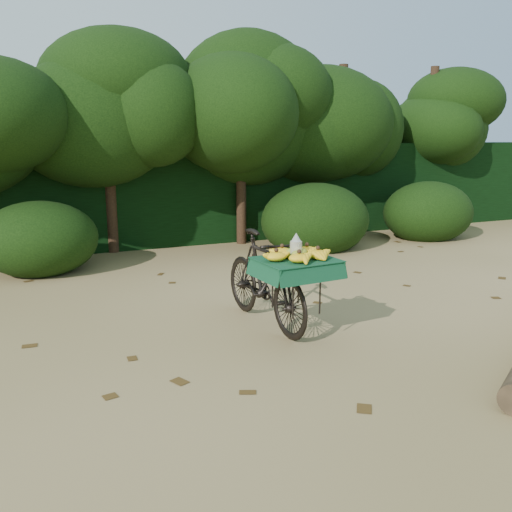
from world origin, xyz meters
name	(u,v)px	position (x,y,z in m)	size (l,w,h in m)	color
ground	(404,344)	(0.00, 0.00, 0.00)	(80.00, 80.00, 0.00)	tan
vendor_bicycle	(266,278)	(-0.98, 1.02, 0.50)	(0.74, 1.74, 0.98)	black
hedge_backdrop	(197,191)	(0.00, 6.30, 0.90)	(26.00, 1.80, 1.80)	black
tree_row	(174,133)	(-0.65, 5.50, 2.00)	(14.50, 2.00, 4.00)	black
bush_clumps	(263,227)	(0.50, 4.30, 0.45)	(8.80, 1.70, 0.90)	black
leaf_litter	(364,322)	(0.00, 0.65, 0.01)	(7.00, 7.30, 0.01)	#473013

